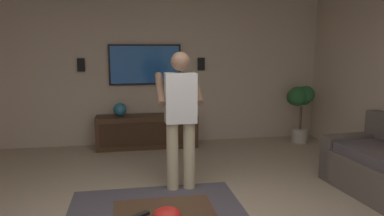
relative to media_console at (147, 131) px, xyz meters
name	(u,v)px	position (x,y,z in m)	size (l,w,h in m)	color
wall_back_tv	(148,68)	(0.33, -0.05, 1.06)	(0.10, 6.43, 2.66)	#BCA893
media_console	(147,131)	(0.00, 0.00, 0.00)	(0.45, 1.70, 0.55)	#422B1C
tv	(145,65)	(0.24, 0.00, 1.12)	(0.05, 1.23, 0.69)	black
person_standing	(180,113)	(-1.94, -0.30, 0.66)	(0.53, 0.53, 1.64)	#C6B793
potted_plant_tall	(300,102)	(-0.17, -2.70, 0.46)	(0.47, 0.52, 1.03)	#B7B2A8
bowl	(167,214)	(-3.52, 0.04, 0.17)	(0.21, 0.21, 0.09)	red
remote_black	(140,215)	(-3.43, 0.23, 0.14)	(0.15, 0.04, 0.02)	black
vase_round	(120,110)	(0.03, 0.45, 0.39)	(0.22, 0.22, 0.22)	teal
wall_speaker_left	(201,64)	(0.25, -0.99, 1.13)	(0.06, 0.12, 0.22)	black
wall_speaker_right	(81,65)	(0.25, 1.06, 1.13)	(0.06, 0.12, 0.22)	black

